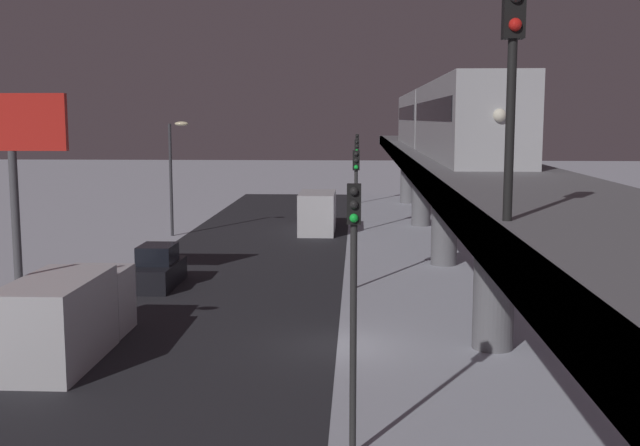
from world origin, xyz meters
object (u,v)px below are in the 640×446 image
at_px(box_truck, 318,212).
at_px(traffic_light_near, 354,280).
at_px(traffic_light_far, 357,172).
at_px(commercial_billboard, 12,143).
at_px(delivery_van, 69,316).
at_px(rail_signal, 512,61).
at_px(sedan_black, 158,269).
at_px(traffic_light_distant, 357,158).
at_px(traffic_light_mid, 356,199).
at_px(subway_train, 441,118).

relative_size(box_truck, traffic_light_near, 1.16).
height_order(traffic_light_far, commercial_billboard, commercial_billboard).
bearing_deg(delivery_van, rail_signal, 137.39).
height_order(box_truck, commercial_billboard, commercial_billboard).
bearing_deg(sedan_black, rail_signal, 118.61).
distance_m(traffic_light_near, traffic_light_distant, 54.63).
relative_size(traffic_light_near, commercial_billboard, 0.72).
bearing_deg(traffic_light_near, traffic_light_distant, -90.00).
bearing_deg(box_truck, commercial_billboard, 61.56).
bearing_deg(commercial_billboard, box_truck, -118.44).
bearing_deg(traffic_light_distant, box_truck, 81.43).
distance_m(rail_signal, traffic_light_far, 40.60).
xyz_separation_m(traffic_light_far, commercial_billboard, (14.53, 21.55, 2.63)).
height_order(traffic_light_mid, traffic_light_distant, same).
distance_m(subway_train, sedan_black, 18.12).
bearing_deg(traffic_light_near, subway_train, -99.94).
xyz_separation_m(rail_signal, traffic_light_mid, (2.69, -22.04, -4.62)).
xyz_separation_m(sedan_black, traffic_light_near, (-9.30, 18.15, 3.40)).
xyz_separation_m(traffic_light_near, traffic_light_distant, (0.00, -54.63, 0.00)).
bearing_deg(commercial_billboard, subway_train, -147.53).
height_order(rail_signal, sedan_black, rail_signal).
relative_size(traffic_light_near, traffic_light_mid, 1.00).
relative_size(traffic_light_far, commercial_billboard, 0.72).
bearing_deg(box_truck, rail_signal, 97.57).
relative_size(delivery_van, traffic_light_mid, 1.16).
xyz_separation_m(traffic_light_mid, commercial_billboard, (14.53, 3.34, 2.63)).
distance_m(sedan_black, delivery_van, 10.78).
relative_size(sedan_black, traffic_light_mid, 0.68).
bearing_deg(traffic_light_mid, traffic_light_distant, -90.00).
xyz_separation_m(rail_signal, traffic_light_far, (2.69, -40.25, -4.62)).
bearing_deg(box_truck, traffic_light_far, 173.84).
relative_size(box_truck, traffic_light_distant, 1.16).
distance_m(sedan_black, traffic_light_near, 20.67).
bearing_deg(traffic_light_mid, traffic_light_far, -90.00).
bearing_deg(subway_train, traffic_light_near, 80.06).
distance_m(traffic_light_near, commercial_billboard, 20.96).
xyz_separation_m(traffic_light_far, traffic_light_distant, (0.00, -18.21, 0.00)).
distance_m(traffic_light_far, commercial_billboard, 26.13).
xyz_separation_m(rail_signal, traffic_light_distant, (2.69, -58.46, -4.62)).
bearing_deg(traffic_light_far, traffic_light_near, 90.00).
distance_m(subway_train, delivery_van, 25.22).
bearing_deg(commercial_billboard, traffic_light_far, -123.99).
bearing_deg(traffic_light_distant, rail_signal, 92.63).
bearing_deg(subway_train, traffic_light_far, -62.88).
xyz_separation_m(delivery_van, commercial_billboard, (5.03, -7.49, 5.48)).
distance_m(rail_signal, traffic_light_near, 6.57).
relative_size(subway_train, commercial_billboard, 4.14).
xyz_separation_m(sedan_black, traffic_light_far, (-9.30, -18.28, 3.40)).
distance_m(box_truck, traffic_light_near, 36.92).
distance_m(sedan_black, traffic_light_far, 20.79).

